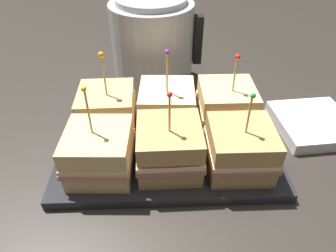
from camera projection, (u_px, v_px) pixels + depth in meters
name	position (u px, v px, depth m)	size (l,w,h in m)	color
ground_plane	(168.00, 152.00, 0.56)	(6.00, 6.00, 0.00)	#2D2823
serving_platter	(168.00, 148.00, 0.55)	(0.39, 0.25, 0.02)	#232328
sandwich_front_left	(100.00, 152.00, 0.47)	(0.11, 0.11, 0.16)	#DBB77A
sandwich_front_center	(169.00, 148.00, 0.48)	(0.11, 0.11, 0.15)	tan
sandwich_front_right	(240.00, 149.00, 0.48)	(0.11, 0.11, 0.15)	tan
sandwich_back_left	(107.00, 110.00, 0.56)	(0.11, 0.11, 0.16)	tan
sandwich_back_center	(166.00, 108.00, 0.57)	(0.11, 0.11, 0.16)	beige
sandwich_back_right	(226.00, 107.00, 0.57)	(0.11, 0.11, 0.15)	#DBB77A
kettle_steel	(153.00, 43.00, 0.71)	(0.21, 0.19, 0.22)	#B7BABF
napkin_stack	(313.00, 124.00, 0.61)	(0.16, 0.16, 0.02)	white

